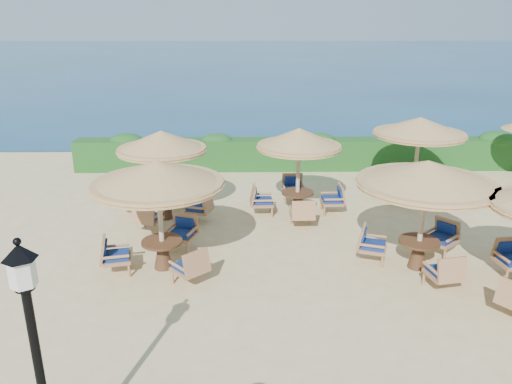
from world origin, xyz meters
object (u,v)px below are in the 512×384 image
object	(u,v)px
cafe_set_0	(158,190)
cafe_set_3	(163,161)
lamp_post	(40,377)
cafe_set_4	(299,159)
cafe_set_1	(426,189)
cafe_set_5	(419,136)

from	to	relation	value
cafe_set_0	cafe_set_3	world-z (taller)	same
cafe_set_0	cafe_set_3	distance (m)	3.19
lamp_post	cafe_set_4	size ratio (longest dim) A/B	1.17
cafe_set_0	cafe_set_1	xyz separation A→B (m)	(6.05, -0.09, 0.03)
cafe_set_0	cafe_set_3	xyz separation A→B (m)	(-0.42, 3.16, -0.20)
cafe_set_1	cafe_set_4	xyz separation A→B (m)	(-2.53, 3.53, -0.25)
cafe_set_0	cafe_set_1	bearing A→B (deg)	-0.87
cafe_set_4	cafe_set_5	bearing A→B (deg)	21.76
cafe_set_0	cafe_set_3	bearing A→B (deg)	97.65
cafe_set_0	cafe_set_4	xyz separation A→B (m)	(3.52, 3.44, -0.22)
lamp_post	cafe_set_1	size ratio (longest dim) A/B	1.04
cafe_set_3	cafe_set_1	bearing A→B (deg)	-26.62
lamp_post	cafe_set_0	distance (m)	5.77
lamp_post	cafe_set_1	bearing A→B (deg)	40.84
cafe_set_0	cafe_set_5	distance (m)	9.12
cafe_set_3	cafe_set_5	distance (m)	8.24
lamp_post	cafe_set_3	bearing A→B (deg)	89.64
cafe_set_3	cafe_set_4	world-z (taller)	same
cafe_set_1	cafe_set_5	world-z (taller)	same
cafe_set_0	cafe_set_3	size ratio (longest dim) A/B	1.05
cafe_set_1	cafe_set_3	size ratio (longest dim) A/B	1.10
cafe_set_3	cafe_set_4	distance (m)	3.96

